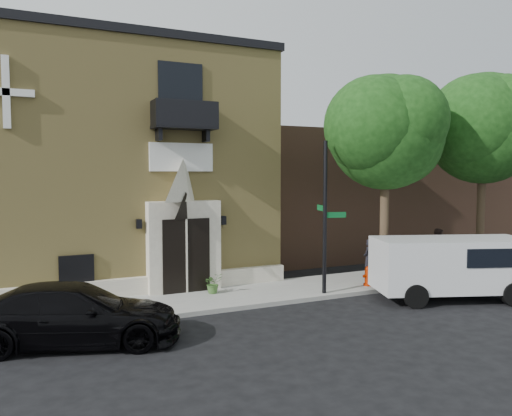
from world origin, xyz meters
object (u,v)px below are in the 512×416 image
Objects in this scene: street_sign at (325,217)px; dumpster at (430,264)px; black_sedan at (74,314)px; cargo_van at (457,265)px; fire_hydrant at (368,276)px; pedestrian_near at (368,258)px; pedestrian_far at (437,248)px.

street_sign is 5.63m from dumpster.
dumpster is (13.59, 1.78, -0.07)m from black_sedan.
cargo_van is 2.95× the size of dumpster.
street_sign reaches higher than fire_hydrant.
cargo_van is (12.30, -0.77, 0.41)m from black_sedan.
black_sedan is 2.83× the size of dumpster.
pedestrian_near is at bearing -59.16° from black_sedan.
pedestrian_near is at bearing 124.03° from cargo_van.
fire_hydrant is at bearing 146.44° from cargo_van.
pedestrian_near is at bearing 89.41° from pedestrian_far.
cargo_van is at bearing 135.22° from pedestrian_far.
pedestrian_near reaches higher than black_sedan.
black_sedan is 10.61m from fire_hydrant.
dumpster is at bearing 121.86° from pedestrian_far.
cargo_van is 4.78m from street_sign.
black_sedan is 3.43× the size of pedestrian_near.
pedestrian_near is 4.14m from pedestrian_far.
street_sign is at bearing 170.75° from cargo_van.
dumpster is (1.29, 2.56, -0.48)m from cargo_van.
dumpster is (3.12, 0.09, 0.19)m from fire_hydrant.
black_sedan is 3.05× the size of pedestrian_far.
dumpster reaches higher than fire_hydrant.
street_sign is (8.38, 1.42, 2.05)m from black_sedan.
fire_hydrant is (2.09, 0.28, -2.31)m from street_sign.
street_sign reaches higher than cargo_van.
pedestrian_far reaches higher than dumpster.
black_sedan is at bearing -163.66° from cargo_van.
fire_hydrant is 0.42× the size of pedestrian_far.
street_sign is (-3.92, 2.19, 1.64)m from cargo_van.
pedestrian_far is (1.91, 1.52, 0.32)m from dumpster.
pedestrian_near is at bearing 52.03° from fire_hydrant.
black_sedan is 13.71m from dumpster.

